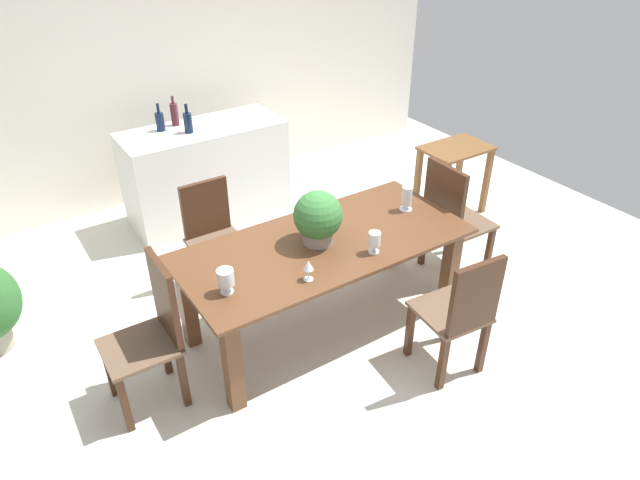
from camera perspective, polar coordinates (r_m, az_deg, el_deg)
name	(u,v)px	position (r m, az deg, el deg)	size (l,w,h in m)	color
ground_plane	(311,310)	(4.51, -0.95, -7.05)	(7.04, 7.04, 0.00)	silver
back_wall	(168,68)	(6.06, -15.03, 16.32)	(6.40, 0.10, 2.60)	silver
dining_table	(324,259)	(4.02, 0.44, -1.89)	(2.06, 0.94, 0.74)	brown
chair_far_left	(213,233)	(4.56, -10.71, 0.70)	(0.42, 0.42, 0.92)	#422616
chair_head_end	(154,329)	(3.65, -16.37, -8.57)	(0.45, 0.42, 1.01)	#422616
chair_foot_end	(451,215)	(4.75, 13.03, 2.45)	(0.48, 0.48, 1.02)	#422616
chair_near_right	(461,311)	(3.78, 13.95, -6.95)	(0.45, 0.47, 0.96)	#422616
flower_centerpiece	(318,217)	(3.84, -0.22, 2.31)	(0.34, 0.34, 0.38)	gray
crystal_vase_left	(407,198)	(4.34, 8.71, 4.24)	(0.10, 0.10, 0.19)	silver
crystal_vase_center_near	(374,240)	(3.80, 5.49, -0.04)	(0.08, 0.08, 0.16)	silver
crystal_vase_right	(226,279)	(3.46, -9.46, -3.84)	(0.11, 0.11, 0.16)	silver
wine_glass	(308,266)	(3.52, -1.19, -2.64)	(0.07, 0.07, 0.14)	silver
kitchen_counter	(207,173)	(5.65, -11.31, 6.59)	(1.51, 0.63, 0.94)	silver
wine_bottle_tall	(188,122)	(5.34, -13.12, 11.46)	(0.08, 0.08, 0.27)	#0F1E38
wine_bottle_green	(160,121)	(5.45, -15.77, 11.41)	(0.08, 0.08, 0.25)	#0F1E38
wine_bottle_amber	(174,114)	(5.55, -14.41, 12.15)	(0.07, 0.07, 0.28)	#511E28
side_table	(454,164)	(5.74, 13.33, 7.40)	(0.66, 0.46, 0.71)	brown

